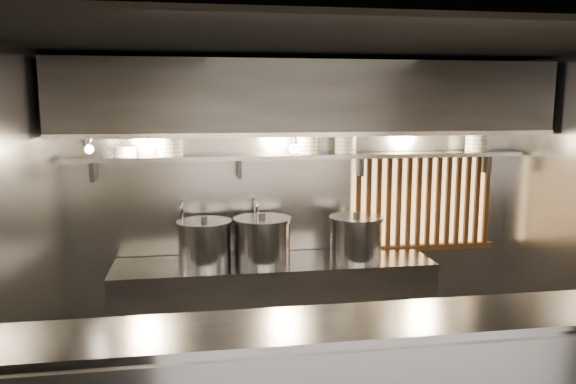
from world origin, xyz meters
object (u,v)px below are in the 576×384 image
object	(u,v)px
heat_lamp	(86,142)
stock_pot_left	(205,242)
pendant_bulb	(294,149)
stock_pot_mid	(262,239)
stock_pot_right	(356,237)

from	to	relation	value
heat_lamp	stock_pot_left	xyz separation A→B (m)	(0.95, 0.32, -0.96)
heat_lamp	pendant_bulb	bearing A→B (deg)	11.00
heat_lamp	pendant_bulb	distance (m)	1.83
stock_pot_mid	stock_pot_right	bearing A→B (deg)	-3.29
pendant_bulb	stock_pot_right	bearing A→B (deg)	-9.15
heat_lamp	stock_pot_right	size ratio (longest dim) A/B	0.63
stock_pot_mid	stock_pot_right	xyz separation A→B (m)	(0.90, -0.05, -0.00)
stock_pot_left	stock_pot_right	bearing A→B (deg)	-2.61
heat_lamp	stock_pot_mid	xyz separation A→B (m)	(1.49, 0.31, -0.96)
heat_lamp	stock_pot_left	distance (m)	1.39
heat_lamp	stock_pot_left	world-z (taller)	heat_lamp
pendant_bulb	stock_pot_mid	size ratio (longest dim) A/B	0.27
stock_pot_left	heat_lamp	bearing A→B (deg)	-161.37
pendant_bulb	stock_pot_mid	world-z (taller)	pendant_bulb
stock_pot_left	stock_pot_right	distance (m)	1.44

